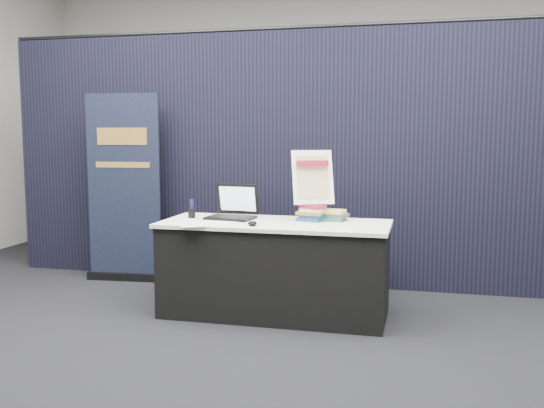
% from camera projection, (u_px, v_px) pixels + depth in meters
% --- Properties ---
extents(floor, '(8.00, 8.00, 0.00)m').
position_uv_depth(floor, '(257.00, 336.00, 4.34)').
color(floor, black).
rests_on(floor, ground).
extents(wall_back, '(8.00, 0.02, 3.50)m').
position_uv_depth(wall_back, '(337.00, 110.00, 7.99)').
color(wall_back, '#B5B3AB').
rests_on(wall_back, floor).
extents(drape_partition, '(6.00, 0.08, 2.40)m').
position_uv_depth(drape_partition, '(301.00, 159.00, 5.74)').
color(drape_partition, black).
rests_on(drape_partition, floor).
extents(display_table, '(1.80, 0.75, 0.75)m').
position_uv_depth(display_table, '(275.00, 268.00, 4.83)').
color(display_table, black).
rests_on(display_table, floor).
extents(laptop, '(0.39, 0.33, 0.28)m').
position_uv_depth(laptop, '(232.00, 210.00, 4.97)').
color(laptop, black).
rests_on(laptop, display_table).
extents(mouse, '(0.11, 0.13, 0.03)m').
position_uv_depth(mouse, '(252.00, 223.00, 4.58)').
color(mouse, black).
rests_on(mouse, display_table).
extents(brochure_left, '(0.40, 0.36, 0.00)m').
position_uv_depth(brochure_left, '(202.00, 225.00, 4.63)').
color(brochure_left, silver).
rests_on(brochure_left, display_table).
extents(brochure_mid, '(0.31, 0.28, 0.00)m').
position_uv_depth(brochure_mid, '(220.00, 221.00, 4.81)').
color(brochure_mid, white).
rests_on(brochure_mid, display_table).
extents(brochure_right, '(0.31, 0.27, 0.00)m').
position_uv_depth(brochure_right, '(212.00, 222.00, 4.74)').
color(brochure_right, white).
rests_on(brochure_right, display_table).
extents(pen_cup, '(0.08, 0.08, 0.08)m').
position_uv_depth(pen_cup, '(192.00, 213.00, 5.00)').
color(pen_cup, black).
rests_on(pen_cup, display_table).
extents(book_stack_tall, '(0.22, 0.19, 0.13)m').
position_uv_depth(book_stack_tall, '(312.00, 213.00, 4.82)').
color(book_stack_tall, '#1B5067').
rests_on(book_stack_tall, display_table).
extents(book_stack_short, '(0.24, 0.20, 0.09)m').
position_uv_depth(book_stack_short, '(333.00, 215.00, 4.85)').
color(book_stack_short, '#1E713E').
rests_on(book_stack_short, display_table).
extents(info_sign, '(0.35, 0.25, 0.45)m').
position_uv_depth(info_sign, '(313.00, 178.00, 4.82)').
color(info_sign, black).
rests_on(info_sign, book_stack_tall).
extents(pullup_banner, '(0.78, 0.16, 1.83)m').
position_uv_depth(pullup_banner, '(124.00, 199.00, 5.91)').
color(pullup_banner, black).
rests_on(pullup_banner, floor).
extents(stacking_chair, '(0.56, 0.57, 1.00)m').
position_uv_depth(stacking_chair, '(339.00, 230.00, 5.58)').
color(stacking_chair, black).
rests_on(stacking_chair, floor).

